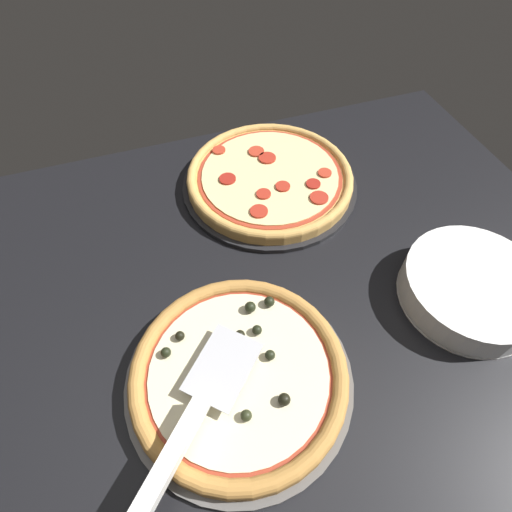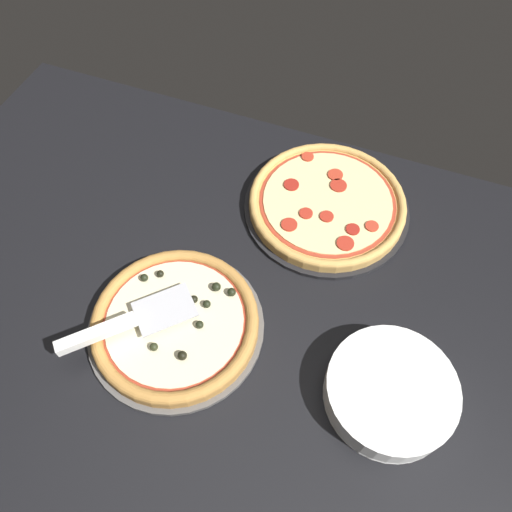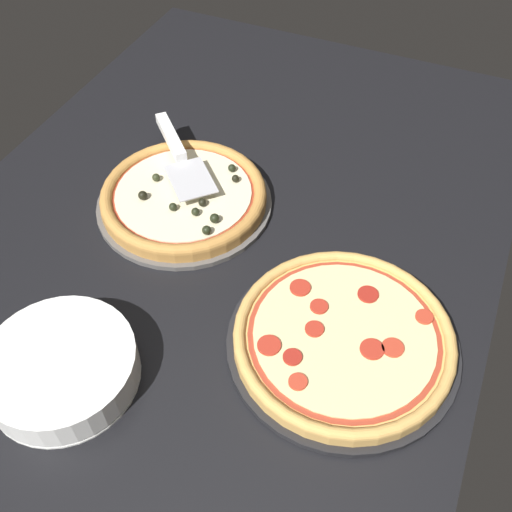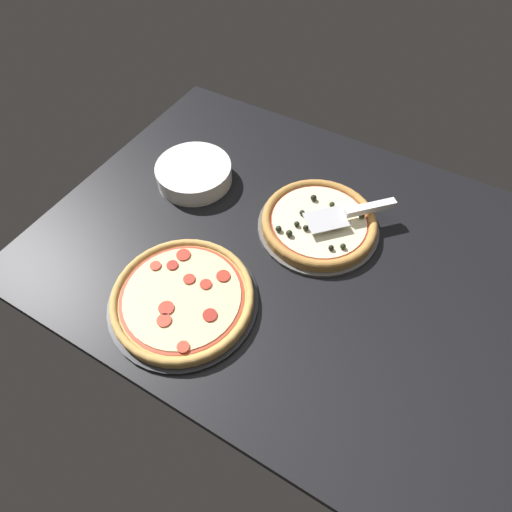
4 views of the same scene
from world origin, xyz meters
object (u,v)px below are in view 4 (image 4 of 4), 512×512
(serving_spatula, at_px, (360,210))
(plate_stack, at_px, (194,173))
(pizza_front, at_px, (320,222))
(pizza_back, at_px, (183,297))

(serving_spatula, distance_m, plate_stack, 0.50)
(pizza_front, xyz_separation_m, serving_spatula, (-0.08, -0.06, 0.03))
(pizza_front, xyz_separation_m, pizza_back, (0.19, 0.37, -0.00))
(pizza_front, relative_size, serving_spatula, 1.47)
(pizza_front, distance_m, plate_stack, 0.41)
(plate_stack, bearing_deg, serving_spatula, -171.30)
(pizza_back, relative_size, serving_spatula, 1.60)
(pizza_back, height_order, plate_stack, plate_stack)
(pizza_front, relative_size, pizza_back, 0.92)
(serving_spatula, xyz_separation_m, plate_stack, (0.49, 0.07, -0.03))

